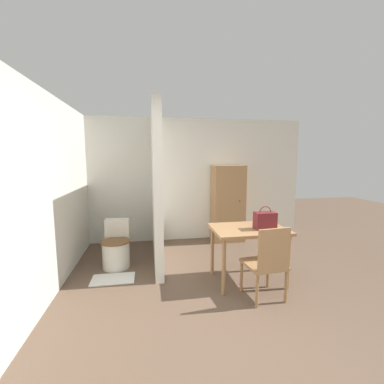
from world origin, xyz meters
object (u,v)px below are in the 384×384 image
wooden_chair (267,261)px  handbag (265,220)px  toilet (116,248)px  wooden_cabinet (228,203)px  dining_table (249,235)px

wooden_chair → handbag: 0.59m
toilet → handbag: (2.05, -0.92, 0.59)m
wooden_cabinet → handbag: bearing=-92.4°
dining_table → wooden_cabinet: bearing=81.5°
toilet → wooden_cabinet: 2.37m
wooden_chair → handbag: (0.15, 0.42, 0.39)m
dining_table → wooden_chair: 0.53m
dining_table → wooden_cabinet: wooden_cabinet is taller
handbag → toilet: bearing=155.8°
handbag → wooden_cabinet: wooden_cabinet is taller
toilet → handbag: handbag is taller
wooden_cabinet → toilet: bearing=-156.0°
toilet → handbag: bearing=-24.2°
dining_table → wooden_chair: (0.04, -0.50, -0.17)m
wooden_chair → handbag: handbag is taller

